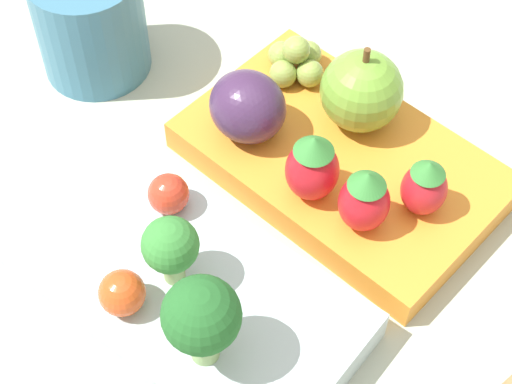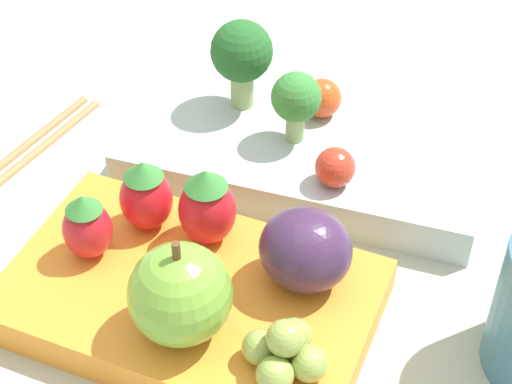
# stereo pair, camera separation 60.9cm
# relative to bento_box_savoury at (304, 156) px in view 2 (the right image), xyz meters

# --- Properties ---
(ground_plane) EXTENTS (4.00, 4.00, 0.00)m
(ground_plane) POSITION_rel_bento_box_savoury_xyz_m (-0.01, -0.06, -0.01)
(ground_plane) COLOR #ADB7A3
(bento_box_savoury) EXTENTS (0.22, 0.12, 0.02)m
(bento_box_savoury) POSITION_rel_bento_box_savoury_xyz_m (0.00, 0.00, 0.00)
(bento_box_savoury) COLOR silver
(bento_box_savoury) RESTS_ON ground_plane
(bento_box_fruit) EXTENTS (0.18, 0.11, 0.02)m
(bento_box_fruit) POSITION_rel_bento_box_savoury_xyz_m (-0.01, -0.13, -0.00)
(bento_box_fruit) COLOR orange
(bento_box_fruit) RESTS_ON ground_plane
(broccoli_floret_0) EXTENTS (0.03, 0.03, 0.04)m
(broccoli_floret_0) POSITION_rel_bento_box_savoury_xyz_m (-0.01, -0.00, 0.04)
(broccoli_floret_0) COLOR #93B770
(broccoli_floret_0) RESTS_ON bento_box_savoury
(broccoli_floret_1) EXTENTS (0.04, 0.04, 0.06)m
(broccoli_floret_1) POSITION_rel_bento_box_savoury_xyz_m (-0.05, 0.02, 0.05)
(broccoli_floret_1) COLOR #93B770
(broccoli_floret_1) RESTS_ON bento_box_savoury
(cherry_tomato_0) EXTENTS (0.02, 0.02, 0.02)m
(cherry_tomato_0) POSITION_rel_bento_box_savoury_xyz_m (0.03, -0.03, 0.02)
(cherry_tomato_0) COLOR red
(cherry_tomato_0) RESTS_ON bento_box_savoury
(cherry_tomato_1) EXTENTS (0.02, 0.02, 0.02)m
(cherry_tomato_1) POSITION_rel_bento_box_savoury_xyz_m (0.00, 0.03, 0.02)
(cherry_tomato_1) COLOR #DB4C1E
(cherry_tomato_1) RESTS_ON bento_box_savoury
(apple) EXTENTS (0.05, 0.05, 0.06)m
(apple) POSITION_rel_bento_box_savoury_xyz_m (-0.00, -0.15, 0.03)
(apple) COLOR #70A838
(apple) RESTS_ON bento_box_fruit
(strawberry_0) EXTENTS (0.03, 0.03, 0.05)m
(strawberry_0) POSITION_rel_bento_box_savoury_xyz_m (-0.02, -0.09, 0.03)
(strawberry_0) COLOR red
(strawberry_0) RESTS_ON bento_box_fruit
(strawberry_1) EXTENTS (0.03, 0.03, 0.04)m
(strawberry_1) POSITION_rel_bento_box_savoury_xyz_m (-0.07, -0.13, 0.03)
(strawberry_1) COLOR red
(strawberry_1) RESTS_ON bento_box_fruit
(strawberry_2) EXTENTS (0.03, 0.03, 0.04)m
(strawberry_2) POSITION_rel_bento_box_savoury_xyz_m (-0.05, -0.10, 0.03)
(strawberry_2) COLOR red
(strawberry_2) RESTS_ON bento_box_fruit
(plum) EXTENTS (0.05, 0.04, 0.04)m
(plum) POSITION_rel_bento_box_savoury_xyz_m (0.04, -0.10, 0.03)
(plum) COLOR #42284C
(plum) RESTS_ON bento_box_fruit
(grape_cluster) EXTENTS (0.04, 0.04, 0.03)m
(grape_cluster) POSITION_rel_bento_box_savoury_xyz_m (0.05, -0.15, 0.02)
(grape_cluster) COLOR #8EA84C
(grape_cluster) RESTS_ON bento_box_fruit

